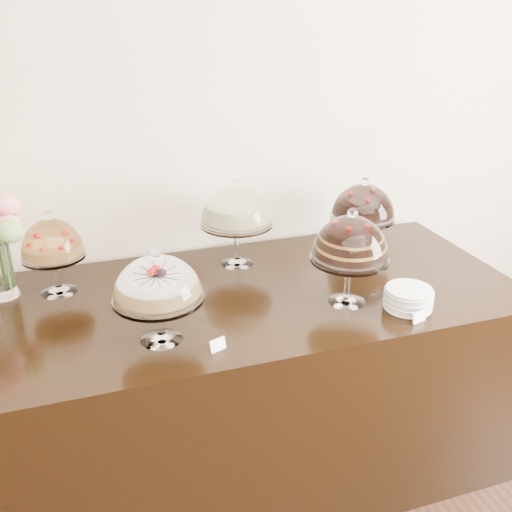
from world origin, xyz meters
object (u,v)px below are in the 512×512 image
object	(u,v)px
cake_stand_cheesecake	(236,209)
cake_stand_choco_layer	(351,242)
cake_stand_sugar_sponge	(157,283)
cake_stand_dark_choco	(363,205)
cake_stand_fruit_tart	(52,243)
plate_stack	(408,298)
display_counter	(252,381)

from	to	relation	value
cake_stand_cheesecake	cake_stand_choco_layer	bearing A→B (deg)	-57.36
cake_stand_sugar_sponge	cake_stand_cheesecake	xyz separation A→B (m)	(0.44, 0.53, 0.04)
cake_stand_dark_choco	cake_stand_fruit_tart	distance (m)	1.39
plate_stack	cake_stand_dark_choco	bearing A→B (deg)	80.00
cake_stand_dark_choco	cake_stand_choco_layer	bearing A→B (deg)	-123.37
cake_stand_cheesecake	cake_stand_dark_choco	xyz separation A→B (m)	(0.61, -0.02, -0.04)
cake_stand_choco_layer	cake_stand_fruit_tart	world-z (taller)	cake_stand_choco_layer
cake_stand_sugar_sponge	cake_stand_dark_choco	bearing A→B (deg)	25.86
display_counter	cake_stand_choco_layer	bearing A→B (deg)	-31.29
cake_stand_choco_layer	plate_stack	xyz separation A→B (m)	(0.20, -0.12, -0.21)
cake_stand_cheesecake	cake_stand_fruit_tart	bearing A→B (deg)	-177.38
plate_stack	display_counter	bearing A→B (deg)	148.52
display_counter	cake_stand_cheesecake	xyz separation A→B (m)	(0.02, 0.28, 0.71)
cake_stand_cheesecake	cake_stand_dark_choco	distance (m)	0.62
cake_stand_dark_choco	cake_stand_fruit_tart	world-z (taller)	cake_stand_dark_choco
cake_stand_choco_layer	display_counter	bearing A→B (deg)	148.71
cake_stand_cheesecake	plate_stack	bearing A→B (deg)	-49.98
cake_stand_sugar_sponge	cake_stand_dark_choco	xyz separation A→B (m)	(1.05, 0.51, 0.00)
cake_stand_fruit_tart	cake_stand_choco_layer	bearing A→B (deg)	-22.45
display_counter	cake_stand_fruit_tart	xyz separation A→B (m)	(-0.76, 0.25, 0.67)
cake_stand_cheesecake	plate_stack	world-z (taller)	cake_stand_cheesecake
display_counter	cake_stand_cheesecake	bearing A→B (deg)	86.04
plate_stack	cake_stand_sugar_sponge	bearing A→B (deg)	175.36
display_counter	plate_stack	size ratio (longest dim) A/B	12.07
cake_stand_choco_layer	cake_stand_cheesecake	world-z (taller)	cake_stand_cheesecake
cake_stand_cheesecake	cake_stand_dark_choco	size ratio (longest dim) A/B	1.12
cake_stand_choco_layer	cake_stand_cheesecake	distance (m)	0.57
cake_stand_sugar_sponge	cake_stand_fruit_tart	bearing A→B (deg)	124.33
cake_stand_dark_choco	cake_stand_sugar_sponge	bearing A→B (deg)	-154.14
cake_stand_dark_choco	cake_stand_fruit_tart	xyz separation A→B (m)	(-1.39, -0.01, -0.00)
cake_stand_sugar_sponge	plate_stack	size ratio (longest dim) A/B	1.92
display_counter	plate_stack	xyz separation A→B (m)	(0.53, -0.32, 0.49)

